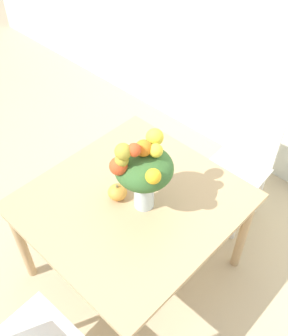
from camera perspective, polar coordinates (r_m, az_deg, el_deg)
The scene contains 5 objects.
ground_plane at distance 2.91m, azimuth -1.40°, elevation -14.26°, with size 12.00×12.00×0.00m, color tan.
dining_table at distance 2.37m, azimuth -1.67°, elevation -6.09°, with size 1.11×1.18×0.75m.
flower_vase at distance 2.06m, azimuth -0.14°, elevation -0.26°, with size 0.32×0.34×0.51m.
pumpkin at distance 2.28m, azimuth -3.87°, elevation -3.52°, with size 0.11×0.11×0.10m.
dining_chair_near_window at distance 2.96m, azimuth 13.55°, elevation 0.09°, with size 0.45×0.45×0.87m.
Camera 1 is at (1.08, -1.03, 2.49)m, focal length 42.00 mm.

